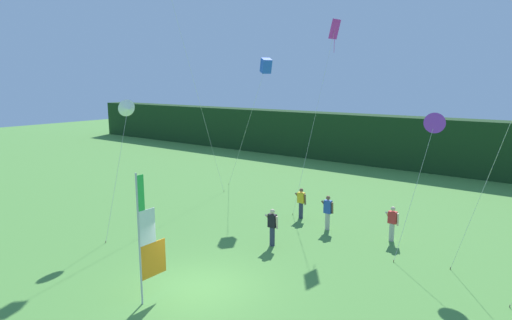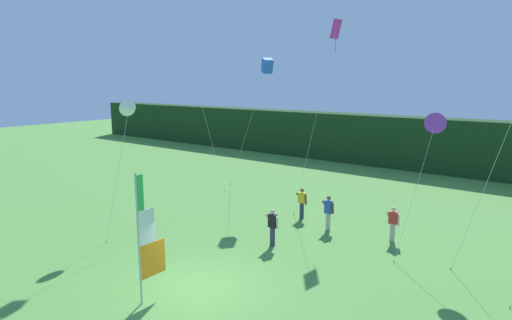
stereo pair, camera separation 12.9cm
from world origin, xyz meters
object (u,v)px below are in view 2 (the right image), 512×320
(person_far_right, at_px, (393,223))
(banner_flag, at_px, (146,240))
(person_near_banner, at_px, (302,202))
(kite_purple_delta_2, at_px, (436,123))
(person_mid_field, at_px, (273,226))
(kite_blue_box_5, at_px, (267,66))
(kite_magenta_diamond_6, at_px, (334,38))
(kite_white_delta_0, at_px, (129,109))
(person_far_left, at_px, (328,212))

(person_far_right, bearing_deg, banner_flag, -113.57)
(person_near_banner, bearing_deg, person_far_right, -3.77)
(kite_purple_delta_2, bearing_deg, person_mid_field, -144.02)
(person_near_banner, relative_size, kite_blue_box_5, 0.19)
(kite_magenta_diamond_6, bearing_deg, person_mid_field, -80.41)
(kite_white_delta_0, bearing_deg, kite_purple_delta_2, 25.34)
(person_far_right, relative_size, kite_blue_box_5, 0.19)
(person_mid_field, xyz_separation_m, person_far_right, (3.83, 3.61, -0.03))
(person_far_left, bearing_deg, kite_magenta_diamond_6, 117.75)
(person_near_banner, distance_m, kite_purple_delta_2, 7.63)
(kite_blue_box_5, bearing_deg, kite_magenta_diamond_6, 11.76)
(person_mid_field, height_order, kite_magenta_diamond_6, kite_magenta_diamond_6)
(kite_blue_box_5, bearing_deg, kite_purple_delta_2, -14.50)
(person_near_banner, bearing_deg, person_mid_field, -75.94)
(banner_flag, distance_m, kite_purple_delta_2, 11.91)
(kite_white_delta_0, height_order, kite_purple_delta_2, kite_white_delta_0)
(kite_purple_delta_2, xyz_separation_m, kite_magenta_diamond_6, (-6.47, 3.47, 3.91))
(banner_flag, distance_m, person_mid_field, 6.28)
(banner_flag, distance_m, kite_blue_box_5, 14.63)
(person_near_banner, bearing_deg, person_far_left, -20.80)
(banner_flag, relative_size, kite_blue_box_5, 0.51)
(banner_flag, bearing_deg, kite_blue_box_5, 110.22)
(banner_flag, height_order, person_near_banner, banner_flag)
(banner_flag, xyz_separation_m, person_mid_field, (0.43, 6.16, -1.16))
(person_mid_field, xyz_separation_m, kite_purple_delta_2, (5.24, 3.80, 4.40))
(person_mid_field, distance_m, kite_blue_box_5, 10.73)
(banner_flag, bearing_deg, person_far_left, 81.86)
(person_far_left, height_order, person_far_right, person_far_left)
(person_far_right, relative_size, kite_white_delta_0, 0.26)
(person_far_right, xyz_separation_m, kite_magenta_diamond_6, (-5.06, 3.66, 8.34))
(person_far_right, height_order, kite_blue_box_5, kite_blue_box_5)
(person_mid_field, distance_m, kite_white_delta_0, 8.57)
(person_far_left, height_order, kite_white_delta_0, kite_white_delta_0)
(kite_purple_delta_2, distance_m, kite_blue_box_5, 10.95)
(person_far_left, xyz_separation_m, kite_magenta_diamond_6, (-2.14, 4.07, 8.29))
(person_near_banner, relative_size, kite_white_delta_0, 0.26)
(kite_blue_box_5, bearing_deg, kite_white_delta_0, -101.98)
(person_far_left, relative_size, person_far_right, 1.06)
(kite_white_delta_0, bearing_deg, person_mid_field, 15.69)
(kite_blue_box_5, xyz_separation_m, kite_magenta_diamond_6, (3.85, 0.80, 1.42))
(person_near_banner, distance_m, kite_magenta_diamond_6, 8.98)
(person_far_left, relative_size, kite_white_delta_0, 0.27)
(kite_magenta_diamond_6, bearing_deg, person_far_left, -62.25)
(banner_flag, height_order, person_mid_field, banner_flag)
(person_mid_field, height_order, kite_white_delta_0, kite_white_delta_0)
(kite_white_delta_0, relative_size, kite_purple_delta_2, 1.06)
(person_mid_field, distance_m, kite_purple_delta_2, 7.82)
(kite_purple_delta_2, relative_size, kite_blue_box_5, 0.69)
(kite_purple_delta_2, xyz_separation_m, kite_blue_box_5, (-10.32, 2.67, 2.49))
(person_near_banner, bearing_deg, kite_white_delta_0, -135.13)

